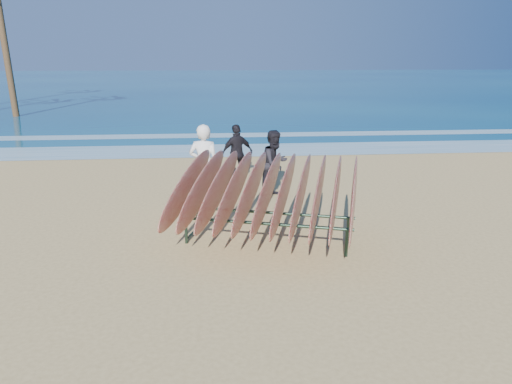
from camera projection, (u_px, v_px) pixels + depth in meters
ground at (260, 256)px, 8.79m from camera, size 120.00×120.00×0.00m
ocean at (217, 82)px, 61.57m from camera, size 160.00×160.00×0.00m
foam_near at (234, 150)px, 18.38m from camera, size 160.00×160.00×0.00m
foam_far at (230, 135)px, 21.74m from camera, size 160.00×160.00×0.00m
surfboard_rack at (267, 192)px, 9.11m from camera, size 3.94×3.86×1.70m
person_white at (204, 165)px, 11.50m from camera, size 0.77×0.57×1.91m
person_dark_a at (275, 163)px, 12.30m from camera, size 1.02×1.00×1.65m
person_dark_b at (237, 153)px, 13.71m from camera, size 1.01×0.71×1.59m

